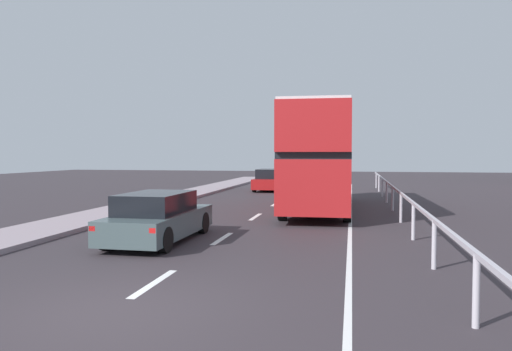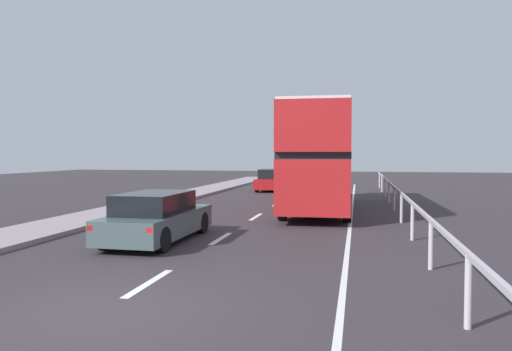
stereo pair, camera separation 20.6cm
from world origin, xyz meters
name	(u,v)px [view 2 (the right image)]	position (x,y,z in m)	size (l,w,h in m)	color
ground_plane	(107,312)	(0.00, 0.00, -0.05)	(75.20, 120.00, 0.10)	#322B30
lane_paint_markings	(309,228)	(2.25, 8.94, 0.00)	(3.70, 46.00, 0.01)	silver
bridge_side_railing	(406,203)	(5.30, 9.00, 0.87)	(0.10, 42.00, 1.07)	#BBB3BE
double_decker_bus_red	(320,156)	(2.20, 14.33, 2.30)	(2.81, 10.89, 4.29)	red
hatchback_car_near	(157,218)	(-1.61, 5.67, 0.65)	(1.79, 4.42, 1.36)	#435355
sedan_car_ahead	(274,180)	(-1.59, 24.56, 0.68)	(1.84, 4.60, 1.42)	maroon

